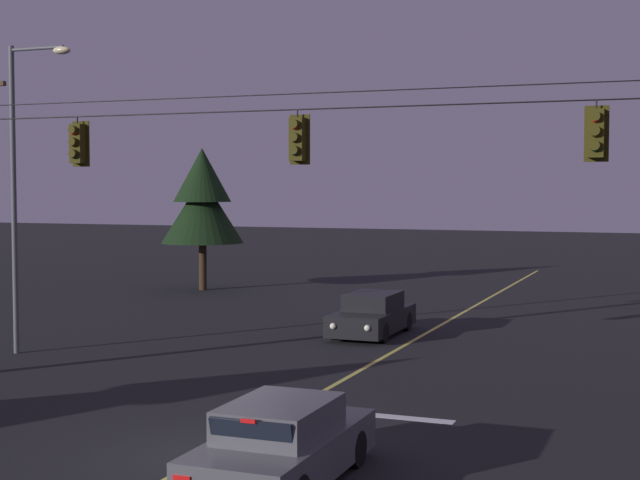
% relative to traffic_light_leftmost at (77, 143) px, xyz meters
% --- Properties ---
extents(ground_plane, '(180.00, 180.00, 0.00)m').
position_rel_traffic_light_leftmost_xyz_m(ground_plane, '(6.01, -4.68, -5.93)').
color(ground_plane, black).
extents(lane_centre_stripe, '(0.14, 60.00, 0.01)m').
position_rel_traffic_light_leftmost_xyz_m(lane_centre_stripe, '(6.01, 6.02, -5.92)').
color(lane_centre_stripe, '#D1C64C').
rests_on(lane_centre_stripe, ground).
extents(stop_bar_paint, '(3.40, 0.36, 0.01)m').
position_rel_traffic_light_leftmost_xyz_m(stop_bar_paint, '(7.91, -0.58, -5.92)').
color(stop_bar_paint, silver).
rests_on(stop_bar_paint, ground).
extents(signal_span_assembly, '(19.96, 0.32, 7.98)m').
position_rel_traffic_light_leftmost_xyz_m(signal_span_assembly, '(6.01, 0.02, -1.78)').
color(signal_span_assembly, '#423021').
rests_on(signal_span_assembly, ground).
extents(traffic_light_leftmost, '(0.48, 0.41, 1.22)m').
position_rel_traffic_light_leftmost_xyz_m(traffic_light_leftmost, '(0.00, 0.00, 0.00)').
color(traffic_light_leftmost, black).
extents(traffic_light_left_inner, '(0.48, 0.41, 1.22)m').
position_rel_traffic_light_leftmost_xyz_m(traffic_light_left_inner, '(5.86, 0.00, 0.00)').
color(traffic_light_left_inner, black).
extents(traffic_light_centre, '(0.48, 0.41, 1.22)m').
position_rel_traffic_light_leftmost_xyz_m(traffic_light_centre, '(12.28, 0.00, 0.00)').
color(traffic_light_centre, black).
extents(car_waiting_near_lane, '(1.80, 4.33, 1.39)m').
position_rel_traffic_light_leftmost_xyz_m(car_waiting_near_lane, '(7.91, -5.59, -5.28)').
color(car_waiting_near_lane, '#4C4C51').
rests_on(car_waiting_near_lane, ground).
extents(car_oncoming_lead, '(1.80, 4.42, 1.39)m').
position_rel_traffic_light_leftmost_xyz_m(car_oncoming_lead, '(4.45, 9.78, -5.28)').
color(car_oncoming_lead, black).
rests_on(car_oncoming_lead, ground).
extents(street_lamp_corner, '(2.11, 0.30, 8.91)m').
position_rel_traffic_light_leftmost_xyz_m(street_lamp_corner, '(-3.93, 2.78, -0.64)').
color(street_lamp_corner, '#4C4F54').
rests_on(street_lamp_corner, ground).
extents(tree_verge_far, '(3.89, 3.89, 6.70)m').
position_rel_traffic_light_leftmost_xyz_m(tree_verge_far, '(-7.26, 19.84, -1.69)').
color(tree_verge_far, '#332316').
rests_on(tree_verge_far, ground).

